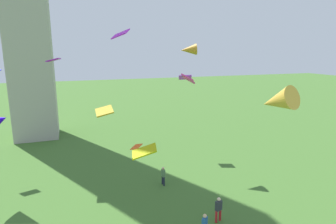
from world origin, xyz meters
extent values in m
cylinder|color=#1E2333|center=(1.98, 21.74, 0.41)|extent=(0.15, 0.15, 0.82)
cylinder|color=#1E2333|center=(2.00, 21.37, 0.41)|extent=(0.15, 0.15, 0.82)
cube|color=#51754C|center=(1.99, 21.56, 1.14)|extent=(0.27, 0.45, 0.65)
sphere|color=#D8AD84|center=(1.99, 21.56, 1.59)|extent=(0.24, 0.24, 0.24)
cylinder|color=red|center=(4.03, 15.04, 0.44)|extent=(0.17, 0.17, 0.88)
cylinder|color=red|center=(3.65, 14.90, 0.44)|extent=(0.17, 0.17, 0.88)
cube|color=#2D3338|center=(3.84, 14.97, 1.24)|extent=(0.54, 0.42, 0.70)
sphere|color=beige|center=(3.84, 14.97, 1.71)|extent=(0.26, 0.26, 0.26)
cube|color=#235693|center=(2.05, 13.60, 1.18)|extent=(0.51, 0.51, 0.67)
sphere|color=#D8AD84|center=(2.05, 13.60, 1.64)|extent=(0.25, 0.25, 0.25)
cube|color=#ABB207|center=(-1.12, 16.21, 5.42)|extent=(1.77, 1.53, 0.82)
cone|color=gold|center=(5.96, 12.47, 8.93)|extent=(1.96, 2.64, 2.02)
cone|color=orange|center=(5.82, 25.06, 11.91)|extent=(1.83, 1.48, 1.20)
cube|color=#EB4F0B|center=(-0.53, 20.95, 4.11)|extent=(1.16, 1.20, 0.34)
cube|color=gold|center=(-3.41, 17.28, 8.05)|extent=(1.12, 1.62, 0.50)
cube|color=purple|center=(-6.54, 27.51, 11.00)|extent=(1.33, 1.75, 0.40)
cube|color=#EF2BA2|center=(2.02, 16.41, 10.00)|extent=(1.24, 1.48, 0.80)
cube|color=#BD1EE3|center=(-0.78, 24.98, 13.26)|extent=(1.76, 1.87, 0.99)
cube|color=#AD38E7|center=(7.03, 28.62, 8.90)|extent=(1.66, 1.32, 0.64)
camera|label=1|loc=(-5.51, -0.61, 11.78)|focal=30.11mm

